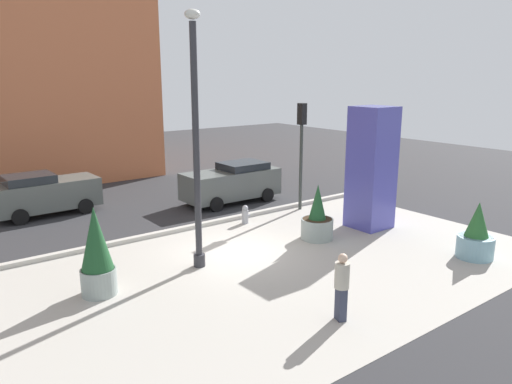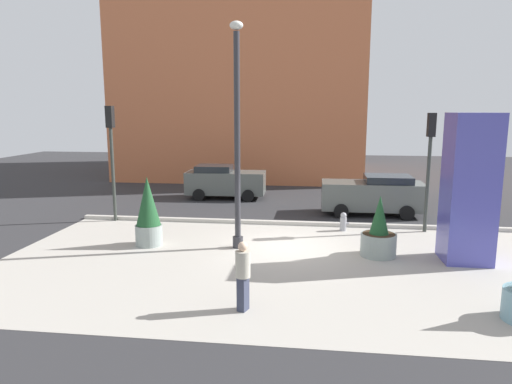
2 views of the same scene
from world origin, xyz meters
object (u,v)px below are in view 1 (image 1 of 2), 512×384
Objects in this scene: potted_plant_mid_plaza at (97,254)px; car_curb_east at (45,193)px; potted_plant_near_left at (317,220)px; lamp_post at (196,148)px; traffic_light_corner at (301,139)px; car_far_lane at (232,182)px; pedestrian_crossing at (342,284)px; art_pillar_blue at (371,168)px; potted_plant_curbside at (476,236)px; fire_hydrant at (245,215)px.

car_curb_east is at bearing 83.87° from potted_plant_mid_plaza.
potted_plant_near_left reaches higher than car_curb_east.
lamp_post reaches higher than car_curb_east.
lamp_post is at bearing -156.36° from traffic_light_corner.
potted_plant_near_left is at bearing -123.59° from traffic_light_corner.
potted_plant_mid_plaza is at bearing -178.45° from lamp_post.
lamp_post is 4.06m from potted_plant_mid_plaza.
potted_plant_mid_plaza is 9.10m from car_curb_east.
potted_plant_mid_plaza reaches higher than car_far_lane.
car_curb_east is at bearing 102.77° from pedestrian_crossing.
lamp_post reaches higher than traffic_light_corner.
art_pillar_blue is at bearing -2.13° from potted_plant_mid_plaza.
pedestrian_crossing is (-6.42, -4.54, -1.38)m from art_pillar_blue.
art_pillar_blue is 13.52m from car_curb_east.
potted_plant_curbside is 5.24m from potted_plant_near_left.
potted_plant_curbside is at bearing -23.66° from potted_plant_mid_plaza.
potted_plant_mid_plaza is at bearing -96.13° from car_curb_east.
lamp_post is at bearing 176.14° from potted_plant_near_left.
car_far_lane reaches higher than car_curb_east.
potted_plant_near_left is 6.25m from car_far_lane.
potted_plant_curbside is at bearing -63.76° from fire_hydrant.
lamp_post is at bearing -143.62° from fire_hydrant.
potted_plant_mid_plaza reaches higher than potted_plant_curbside.
traffic_light_corner is at bearing 53.35° from pedestrian_crossing.
potted_plant_mid_plaza is 10.38m from car_far_lane.
car_curb_east is (-2.21, 8.96, -2.77)m from lamp_post.
traffic_light_corner is 2.71× the size of pedestrian_crossing.
potted_plant_curbside is (7.50, -4.77, -2.96)m from lamp_post.
pedestrian_crossing is at bearing -177.78° from potted_plant_curbside.
car_far_lane is at bearing -22.16° from car_curb_east.
pedestrian_crossing is at bearing -79.18° from lamp_post.
potted_plant_mid_plaza is at bearing 177.87° from art_pillar_blue.
car_far_lane is (-2.08, 6.38, -1.39)m from art_pillar_blue.
potted_plant_mid_plaza is at bearing -162.82° from traffic_light_corner.
lamp_post reaches higher than car_far_lane.
potted_plant_curbside is 1.09× the size of pedestrian_crossing.
pedestrian_crossing is (-6.00, -8.07, -2.16)m from traffic_light_corner.
fire_hydrant is at bearing 36.38° from lamp_post.
art_pillar_blue is 2.49× the size of potted_plant_curbside.
art_pillar_blue is 1.10× the size of car_curb_east.
car_far_lane is at bearing 101.72° from potted_plant_curbside.
art_pillar_blue is at bearing -83.34° from traffic_light_corner.
car_far_lane is at bearing 64.14° from fire_hydrant.
art_pillar_blue is 3.64m from traffic_light_corner.
potted_plant_curbside reaches higher than fire_hydrant.
art_pillar_blue is 1.89× the size of potted_plant_mid_plaza.
lamp_post is 3.73× the size of potted_plant_near_left.
traffic_light_corner reaches higher than potted_plant_curbside.
art_pillar_blue is 1.02× the size of car_far_lane.
potted_plant_near_left is at bearing -73.05° from fire_hydrant.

